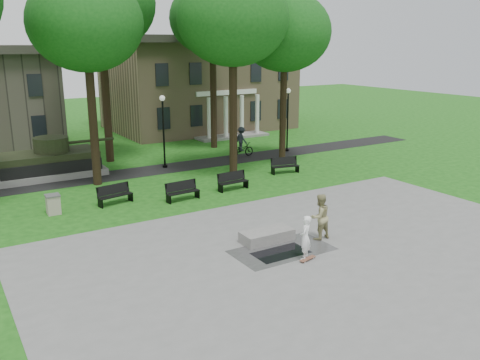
% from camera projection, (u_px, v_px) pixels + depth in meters
% --- Properties ---
extents(ground, '(120.00, 120.00, 0.00)m').
position_uv_depth(ground, '(263.00, 223.00, 23.14)').
color(ground, '#164C11').
rests_on(ground, ground).
extents(plaza, '(22.00, 16.00, 0.02)m').
position_uv_depth(plaza, '(338.00, 262.00, 19.02)').
color(plaza, gray).
rests_on(plaza, ground).
extents(footpath, '(44.00, 2.60, 0.01)m').
position_uv_depth(footpath, '(160.00, 169.00, 33.01)').
color(footpath, black).
rests_on(footpath, ground).
extents(building_right, '(17.00, 12.00, 8.60)m').
position_uv_depth(building_right, '(198.00, 82.00, 48.45)').
color(building_right, '#9E8460').
rests_on(building_right, ground).
extents(tree_1, '(6.20, 6.20, 11.63)m').
position_uv_depth(tree_1, '(86.00, 23.00, 27.17)').
color(tree_1, black).
rests_on(tree_1, ground).
extents(tree_2, '(6.60, 6.60, 12.16)m').
position_uv_depth(tree_2, '(233.00, 19.00, 29.47)').
color(tree_2, black).
rests_on(tree_2, ground).
extents(tree_3, '(6.00, 6.00, 11.19)m').
position_uv_depth(tree_3, '(285.00, 33.00, 32.76)').
color(tree_3, black).
rests_on(tree_3, ground).
extents(tree_4, '(7.20, 7.20, 13.50)m').
position_uv_depth(tree_4, '(100.00, 4.00, 32.59)').
color(tree_4, black).
rests_on(tree_4, ground).
extents(tree_5, '(6.40, 6.40, 12.44)m').
position_uv_depth(tree_5, '(212.00, 19.00, 37.48)').
color(tree_5, black).
rests_on(tree_5, ground).
extents(lamp_mid, '(0.36, 0.36, 4.73)m').
position_uv_depth(lamp_mid, '(163.00, 126.00, 32.78)').
color(lamp_mid, black).
rests_on(lamp_mid, ground).
extents(lamp_right, '(0.36, 0.36, 4.73)m').
position_uv_depth(lamp_right, '(288.00, 115.00, 37.83)').
color(lamp_right, black).
rests_on(lamp_right, ground).
extents(tank_monument, '(7.45, 3.40, 2.40)m').
position_uv_depth(tank_monument, '(49.00, 162.00, 31.17)').
color(tank_monument, gray).
rests_on(tank_monument, ground).
extents(puddle, '(2.20, 1.20, 0.00)m').
position_uv_depth(puddle, '(281.00, 253.00, 19.79)').
color(puddle, black).
rests_on(puddle, plaza).
extents(concrete_block, '(2.21, 1.03, 0.45)m').
position_uv_depth(concrete_block, '(267.00, 236.00, 20.96)').
color(concrete_block, gray).
rests_on(concrete_block, plaza).
extents(skateboard, '(0.80, 0.37, 0.07)m').
position_uv_depth(skateboard, '(308.00, 259.00, 19.12)').
color(skateboard, brown).
rests_on(skateboard, plaza).
extents(skateboarder, '(0.74, 0.71, 1.71)m').
position_uv_depth(skateboarder, '(305.00, 238.00, 19.04)').
color(skateboarder, white).
rests_on(skateboarder, plaza).
extents(friend_watching, '(0.96, 0.76, 1.94)m').
position_uv_depth(friend_watching, '(320.00, 217.00, 20.99)').
color(friend_watching, tan).
rests_on(friend_watching, plaza).
extents(cyclist, '(2.00, 1.14, 2.17)m').
position_uv_depth(cyclist, '(241.00, 145.00, 36.49)').
color(cyclist, black).
rests_on(cyclist, ground).
extents(park_bench_0, '(1.85, 0.85, 1.00)m').
position_uv_depth(park_bench_0, '(115.00, 194.00, 25.80)').
color(park_bench_0, black).
rests_on(park_bench_0, ground).
extents(park_bench_1, '(1.83, 0.65, 1.00)m').
position_uv_depth(park_bench_1, '(182.00, 190.00, 26.41)').
color(park_bench_1, black).
rests_on(park_bench_1, ground).
extents(park_bench_2, '(1.82, 0.61, 1.00)m').
position_uv_depth(park_bench_2, '(232.00, 181.00, 28.32)').
color(park_bench_2, black).
rests_on(park_bench_2, ground).
extents(park_bench_3, '(1.85, 0.84, 1.00)m').
position_uv_depth(park_bench_3, '(284.00, 165.00, 31.95)').
color(park_bench_3, black).
rests_on(park_bench_3, ground).
extents(trash_bin, '(0.68, 0.68, 0.96)m').
position_uv_depth(trash_bin, '(53.00, 204.00, 24.27)').
color(trash_bin, '#AA9D8C').
rests_on(trash_bin, ground).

